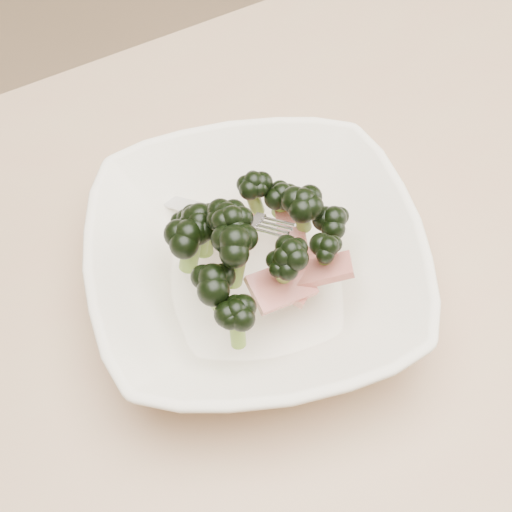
{
  "coord_description": "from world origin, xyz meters",
  "views": [
    {
      "loc": [
        -0.22,
        -0.25,
        1.31
      ],
      "look_at": [
        -0.06,
        0.05,
        0.8
      ],
      "focal_mm": 50.0,
      "sensor_mm": 36.0,
      "label": 1
    }
  ],
  "objects": [
    {
      "name": "dining_table",
      "position": [
        0.0,
        0.0,
        0.65
      ],
      "size": [
        1.2,
        0.8,
        0.75
      ],
      "color": "tan",
      "rests_on": "ground"
    },
    {
      "name": "ground",
      "position": [
        0.0,
        0.0,
        0.0
      ],
      "size": [
        4.0,
        4.0,
        0.0
      ],
      "primitive_type": "plane",
      "color": "tan",
      "rests_on": "ground"
    },
    {
      "name": "broccoli_dish",
      "position": [
        -0.06,
        0.05,
        0.79
      ],
      "size": [
        0.36,
        0.36,
        0.13
      ],
      "color": "#F1E4CB",
      "rests_on": "dining_table"
    }
  ]
}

